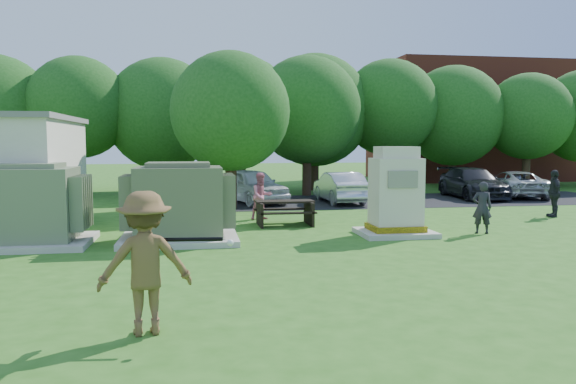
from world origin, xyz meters
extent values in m
plane|color=#2D6619|center=(0.00, 0.00, 0.00)|extent=(120.00, 120.00, 0.00)
cube|color=maroon|center=(18.00, 27.00, 4.00)|extent=(15.00, 8.00, 8.00)
cube|color=#232326|center=(7.00, 13.50, 0.01)|extent=(20.00, 6.00, 0.01)
cube|color=beige|center=(-6.50, 4.50, 0.07)|extent=(3.00, 2.40, 0.15)
cube|color=#657352|center=(-6.50, 4.50, 1.05)|extent=(2.20, 1.80, 1.80)
cube|color=#657352|center=(-6.50, 4.50, 2.01)|extent=(1.60, 1.30, 0.12)
cube|color=#657352|center=(-5.23, 4.50, 1.07)|extent=(0.32, 1.50, 1.35)
cube|color=beige|center=(-2.80, 4.50, 0.07)|extent=(3.00, 2.40, 0.15)
cube|color=#596043|center=(-2.80, 4.50, 1.05)|extent=(2.20, 1.80, 1.80)
cube|color=#596043|center=(-2.80, 4.50, 2.01)|extent=(1.60, 1.30, 0.12)
cube|color=#596043|center=(-4.07, 4.50, 1.07)|extent=(0.32, 1.50, 1.35)
cube|color=#596043|center=(-1.53, 4.50, 1.07)|extent=(0.32, 1.50, 1.35)
cube|color=beige|center=(3.12, 4.50, 0.07)|extent=(2.03, 1.66, 0.14)
cube|color=yellow|center=(3.12, 4.50, 0.22)|extent=(1.43, 1.15, 0.17)
cube|color=beige|center=(3.12, 4.50, 1.23)|extent=(1.29, 1.01, 1.85)
cube|color=beige|center=(3.12, 4.50, 2.31)|extent=(1.06, 0.83, 0.32)
cube|color=gray|center=(3.12, 3.96, 1.60)|extent=(0.83, 0.04, 0.46)
cube|color=black|center=(0.38, 6.92, 0.74)|extent=(1.81, 0.70, 0.06)
cube|color=black|center=(0.38, 7.47, 0.44)|extent=(1.81, 0.25, 0.05)
cube|color=black|center=(0.38, 6.37, 0.44)|extent=(1.81, 0.25, 0.05)
cube|color=black|center=(-0.41, 6.92, 0.37)|extent=(0.08, 1.35, 0.74)
cube|color=black|center=(1.16, 6.92, 0.37)|extent=(0.08, 1.35, 0.74)
imported|color=brown|center=(-3.05, -2.67, 0.97)|extent=(1.34, 0.90, 1.94)
imported|color=black|center=(5.64, 4.36, 0.74)|extent=(0.62, 0.50, 1.48)
imported|color=#CB6B7E|center=(-0.19, 8.31, 0.79)|extent=(0.92, 0.83, 1.57)
imported|color=#25252A|center=(9.91, 7.30, 0.82)|extent=(0.64, 1.03, 1.64)
imported|color=white|center=(0.00, 13.57, 0.74)|extent=(3.22, 4.70, 1.49)
imported|color=silver|center=(3.74, 12.99, 0.66)|extent=(1.53, 4.07, 1.33)
imported|color=black|center=(10.37, 14.00, 0.70)|extent=(2.29, 4.94, 1.40)
imported|color=#B1B1B6|center=(12.50, 14.05, 0.62)|extent=(2.86, 4.76, 1.24)
cylinder|color=black|center=(-2.44, -2.67, 1.27)|extent=(0.85, 0.14, 0.06)
cylinder|color=maroon|center=(-2.94, -2.74, 1.27)|extent=(0.23, 0.09, 0.06)
sphere|color=white|center=(-1.92, -2.81, 1.23)|extent=(0.09, 0.09, 0.09)
cylinder|color=#47301E|center=(-8.00, 18.80, 1.40)|extent=(0.44, 0.44, 2.80)
sphere|color=#235B1C|center=(-8.00, 18.80, 4.30)|extent=(5.00, 5.00, 5.00)
cylinder|color=#47301E|center=(-4.00, 19.60, 1.15)|extent=(0.44, 0.44, 2.30)
sphere|color=#235B1C|center=(-4.00, 19.60, 4.04)|extent=(5.80, 5.80, 5.80)
cylinder|color=#47301E|center=(0.00, 18.70, 1.35)|extent=(0.44, 0.44, 2.70)
sphere|color=#235B1C|center=(0.00, 18.70, 4.32)|extent=(5.40, 5.40, 5.40)
cylinder|color=#47301E|center=(4.00, 19.30, 1.25)|extent=(0.44, 0.44, 2.50)
sphere|color=#235B1C|center=(4.00, 19.30, 4.30)|extent=(6.00, 6.00, 6.00)
cylinder|color=#47301E|center=(8.00, 18.90, 1.45)|extent=(0.44, 0.44, 2.90)
sphere|color=#235B1C|center=(8.00, 18.90, 4.46)|extent=(5.20, 5.20, 5.20)
cylinder|color=#47301E|center=(12.00, 19.50, 1.20)|extent=(0.44, 0.44, 2.40)
sphere|color=#235B1C|center=(12.00, 19.50, 4.08)|extent=(5.60, 5.60, 5.60)
cylinder|color=#47301E|center=(16.00, 18.60, 1.30)|extent=(0.44, 0.44, 2.60)
sphere|color=#235B1C|center=(16.00, 18.60, 4.04)|extent=(4.80, 4.80, 4.80)
cylinder|color=#47301E|center=(-1.00, 11.50, 1.20)|extent=(0.44, 0.44, 2.40)
sphere|color=#235B1C|center=(-1.00, 11.50, 3.78)|extent=(4.60, 4.60, 4.60)
cylinder|color=#47301E|center=(3.00, 16.50, 1.30)|extent=(0.44, 0.44, 2.60)
sphere|color=#235B1C|center=(3.00, 16.50, 4.16)|extent=(5.20, 5.20, 5.20)
camera|label=1|loc=(-2.37, -10.30, 2.58)|focal=35.00mm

